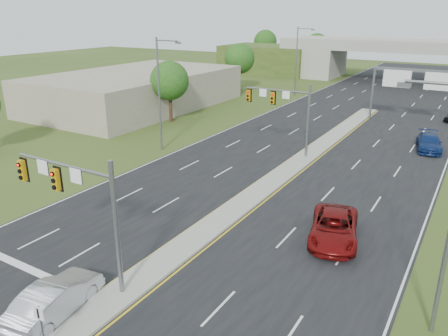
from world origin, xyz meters
TOP-DOWN VIEW (x-y plane):
  - ground at (0.00, 0.00)m, footprint 240.00×240.00m
  - road at (0.00, 35.00)m, footprint 24.00×160.00m
  - median at (0.00, 23.00)m, footprint 2.00×54.00m
  - lane_markings at (-0.60, 28.91)m, footprint 23.72×160.00m
  - signal_mast_near at (-2.26, -0.07)m, footprint 6.62×0.60m
  - signal_mast_far at (-2.26, 24.93)m, footprint 6.62×0.60m
  - keep_right_sign at (0.00, -4.53)m, footprint 0.60×0.13m
  - sign_gantry at (6.68, 44.92)m, footprint 11.58×0.44m
  - overpass at (0.00, 80.00)m, footprint 80.00×14.00m
  - lightpole_l_mid at (-13.30, 20.00)m, footprint 2.85×0.25m
  - lightpole_l_far at (-13.30, 55.00)m, footprint 2.85×0.25m
  - tree_l_near at (-20.00, 30.00)m, footprint 4.80×4.80m
  - tree_l_mid at (-24.00, 55.00)m, footprint 5.20×5.20m
  - tree_back_a at (-38.00, 94.00)m, footprint 6.00×6.00m
  - tree_back_b at (-24.00, 94.00)m, footprint 5.60×5.60m
  - commercial_building at (-30.00, 35.00)m, footprint 18.00×30.00m
  - car_silver at (-1.50, -2.70)m, footprint 2.56×5.26m
  - car_far_a at (7.26, 10.70)m, footprint 4.16×6.45m
  - car_far_b at (9.73, 33.76)m, footprint 3.19×5.71m

SIDE VIEW (x-z plane):
  - ground at x=0.00m, z-range 0.00..0.00m
  - road at x=0.00m, z-range 0.00..0.02m
  - lane_markings at x=-0.60m, z-range 0.02..0.03m
  - median at x=0.00m, z-range 0.02..0.18m
  - car_far_b at x=9.73m, z-range 0.02..1.58m
  - car_far_a at x=7.26m, z-range 0.02..1.67m
  - car_silver at x=-1.50m, z-range 0.02..1.68m
  - keep_right_sign at x=0.00m, z-range 0.42..2.62m
  - commercial_building at x=-30.00m, z-range 0.00..5.00m
  - overpass at x=0.00m, z-range -0.50..7.60m
  - signal_mast_near at x=-2.26m, z-range 1.23..8.23m
  - signal_mast_far at x=-2.26m, z-range 1.23..8.23m
  - tree_l_near at x=-20.00m, z-range 1.38..8.98m
  - sign_gantry at x=6.68m, z-range 1.90..8.58m
  - tree_l_mid at x=-24.00m, z-range 1.44..9.57m
  - tree_back_b at x=-24.00m, z-range 1.35..9.67m
  - tree_back_a at x=-38.00m, z-range 1.41..10.26m
  - lightpole_l_mid at x=-13.30m, z-range 0.60..11.60m
  - lightpole_l_far at x=-13.30m, z-range 0.60..11.60m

